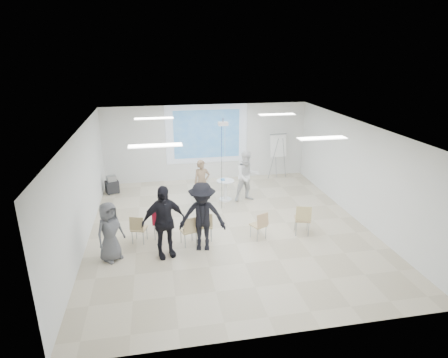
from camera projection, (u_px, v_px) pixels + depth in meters
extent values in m
cube|color=beige|center=(229.00, 229.00, 11.14)|extent=(8.00, 9.00, 0.10)
cube|color=white|center=(229.00, 126.00, 10.11)|extent=(8.00, 9.00, 0.10)
cube|color=silver|center=(207.00, 142.00, 14.85)|extent=(8.00, 0.10, 3.00)
cube|color=silver|center=(80.00, 189.00, 9.92)|extent=(0.10, 9.00, 3.00)
cube|color=silver|center=(360.00, 172.00, 11.33)|extent=(0.10, 9.00, 3.00)
cube|color=silver|center=(207.00, 134.00, 14.67)|extent=(3.20, 0.01, 2.30)
cube|color=teal|center=(207.00, 134.00, 14.66)|extent=(2.60, 0.01, 1.90)
cylinder|color=white|center=(225.00, 199.00, 13.10)|extent=(0.46, 0.46, 0.05)
cylinder|color=white|center=(225.00, 191.00, 13.00)|extent=(0.12, 0.12, 0.66)
cylinder|color=white|center=(225.00, 181.00, 12.88)|extent=(0.62, 0.62, 0.04)
cube|color=white|center=(227.00, 180.00, 12.85)|extent=(0.23, 0.18, 0.01)
cube|color=#3E7EBB|center=(223.00, 180.00, 12.91)|extent=(0.15, 0.21, 0.02)
imported|color=#907358|center=(202.00, 179.00, 12.56)|extent=(0.69, 0.51, 1.74)
imported|color=white|center=(247.00, 174.00, 12.79)|extent=(1.02, 0.86, 1.96)
cube|color=silver|center=(206.00, 169.00, 12.73)|extent=(0.06, 0.13, 0.04)
cube|color=silver|center=(240.00, 162.00, 12.88)|extent=(0.05, 0.12, 0.04)
cube|color=tan|center=(139.00, 228.00, 10.17)|extent=(0.48, 0.48, 0.04)
cube|color=tan|center=(136.00, 224.00, 9.92)|extent=(0.39, 0.19, 0.36)
cylinder|color=gray|center=(132.00, 238.00, 10.11)|extent=(0.02, 0.02, 0.40)
cylinder|color=#94979C|center=(143.00, 238.00, 10.07)|extent=(0.02, 0.02, 0.40)
cylinder|color=#96999E|center=(136.00, 232.00, 10.40)|extent=(0.02, 0.02, 0.40)
cylinder|color=#94989C|center=(147.00, 233.00, 10.36)|extent=(0.02, 0.02, 0.40)
cube|color=tan|center=(162.00, 221.00, 10.41)|extent=(0.50, 0.50, 0.04)
cube|color=tan|center=(160.00, 215.00, 10.11)|extent=(0.46, 0.14, 0.43)
cylinder|color=gray|center=(155.00, 232.00, 10.30)|extent=(0.03, 0.03, 0.48)
cylinder|color=gray|center=(168.00, 232.00, 10.33)|extent=(0.03, 0.03, 0.48)
cylinder|color=gray|center=(156.00, 226.00, 10.65)|extent=(0.03, 0.03, 0.48)
cylinder|color=gray|center=(169.00, 226.00, 10.68)|extent=(0.03, 0.03, 0.48)
cube|color=tan|center=(188.00, 230.00, 10.03)|extent=(0.49, 0.49, 0.04)
cube|color=tan|center=(191.00, 225.00, 9.79)|extent=(0.40, 0.18, 0.38)
cylinder|color=gray|center=(185.00, 241.00, 9.90)|extent=(0.03, 0.03, 0.41)
cylinder|color=gray|center=(196.00, 239.00, 10.03)|extent=(0.03, 0.03, 0.41)
cylinder|color=#93959C|center=(181.00, 236.00, 10.17)|extent=(0.03, 0.03, 0.41)
cylinder|color=gray|center=(192.00, 234.00, 10.30)|extent=(0.03, 0.03, 0.41)
cube|color=tan|center=(205.00, 226.00, 10.30)|extent=(0.43, 0.43, 0.04)
cube|color=tan|center=(205.00, 221.00, 10.05)|extent=(0.40, 0.12, 0.37)
cylinder|color=gray|center=(200.00, 235.00, 10.21)|extent=(0.02, 0.02, 0.41)
cylinder|color=#92959A|center=(211.00, 235.00, 10.24)|extent=(0.02, 0.02, 0.41)
cylinder|color=gray|center=(200.00, 230.00, 10.51)|extent=(0.02, 0.02, 0.41)
cylinder|color=#919499|center=(211.00, 230.00, 10.53)|extent=(0.02, 0.02, 0.41)
cube|color=tan|center=(258.00, 225.00, 10.37)|extent=(0.50, 0.50, 0.04)
cube|color=tan|center=(263.00, 220.00, 10.16)|extent=(0.37, 0.22, 0.36)
cylinder|color=gray|center=(257.00, 235.00, 10.24)|extent=(0.03, 0.03, 0.39)
cylinder|color=#94969C|center=(266.00, 232.00, 10.40)|extent=(0.03, 0.03, 0.39)
cylinder|color=gray|center=(250.00, 231.00, 10.47)|extent=(0.03, 0.03, 0.39)
cylinder|color=gray|center=(259.00, 228.00, 10.64)|extent=(0.03, 0.03, 0.39)
cube|color=tan|center=(302.00, 219.00, 10.61)|extent=(0.53, 0.53, 0.04)
cube|color=tan|center=(304.00, 214.00, 10.33)|extent=(0.43, 0.20, 0.41)
cylinder|color=gray|center=(296.00, 229.00, 10.54)|extent=(0.03, 0.03, 0.45)
cylinder|color=gray|center=(309.00, 229.00, 10.51)|extent=(0.03, 0.03, 0.45)
cylinder|color=gray|center=(295.00, 223.00, 10.87)|extent=(0.03, 0.03, 0.45)
cylinder|color=#919399|center=(307.00, 224.00, 10.83)|extent=(0.03, 0.03, 0.45)
cube|color=maroon|center=(161.00, 217.00, 10.13)|extent=(0.50, 0.17, 0.47)
imported|color=black|center=(188.00, 229.00, 10.04)|extent=(0.36, 0.30, 0.02)
imported|color=black|center=(163.00, 217.00, 9.26)|extent=(1.43, 1.07, 2.19)
imported|color=black|center=(202.00, 212.00, 9.59)|extent=(1.49, 1.01, 2.11)
imported|color=#595A5E|center=(109.00, 228.00, 9.17)|extent=(0.99, 0.98, 1.72)
cylinder|color=gray|center=(273.00, 159.00, 14.91)|extent=(0.34, 0.17, 1.70)
cylinder|color=gray|center=(284.00, 158.00, 15.04)|extent=(0.30, 0.23, 1.70)
cylinder|color=#929499|center=(276.00, 156.00, 15.26)|extent=(0.06, 0.38, 1.69)
cube|color=white|center=(278.00, 145.00, 14.91)|extent=(0.69, 0.26, 0.95)
cube|color=gray|center=(278.00, 134.00, 14.80)|extent=(0.69, 0.13, 0.06)
cube|color=black|center=(112.00, 187.00, 13.67)|extent=(0.54, 0.49, 0.44)
cube|color=gray|center=(111.00, 179.00, 13.57)|extent=(0.38, 0.36, 0.19)
cylinder|color=black|center=(109.00, 194.00, 13.55)|extent=(0.07, 0.07, 0.05)
cylinder|color=black|center=(119.00, 193.00, 13.73)|extent=(0.07, 0.07, 0.05)
cylinder|color=black|center=(107.00, 192.00, 13.77)|extent=(0.07, 0.07, 0.05)
cylinder|color=black|center=(116.00, 190.00, 13.94)|extent=(0.07, 0.07, 0.05)
cube|color=white|center=(223.00, 124.00, 11.60)|extent=(0.30, 0.25, 0.10)
cylinder|color=gray|center=(223.00, 120.00, 11.56)|extent=(0.04, 0.04, 0.14)
cylinder|color=black|center=(222.00, 169.00, 11.99)|extent=(0.01, 0.01, 2.77)
cylinder|color=white|center=(225.00, 169.00, 11.99)|extent=(0.01, 0.01, 2.77)
cube|color=white|center=(154.00, 118.00, 11.65)|extent=(1.20, 0.30, 0.02)
cube|color=white|center=(277.00, 114.00, 12.34)|extent=(1.20, 0.30, 0.02)
cube|color=white|center=(155.00, 146.00, 8.40)|extent=(1.20, 0.30, 0.02)
cube|color=white|center=(322.00, 138.00, 9.09)|extent=(1.20, 0.30, 0.02)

